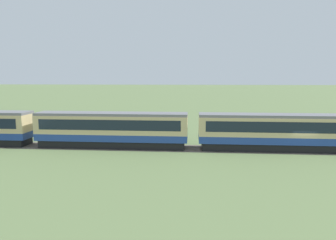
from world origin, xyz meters
The scene contains 3 objects.
ground_plane centered at (0.00, 0.00, 0.00)m, with size 600.00×600.00×0.00m, color #607547.
passenger_train centered at (-21.25, 0.69, 2.29)m, with size 94.53×3.01×4.13m.
railway_track centered at (-14.43, 0.69, 0.01)m, with size 147.39×3.60×0.04m.
Camera 1 is at (-12.08, -33.43, 8.23)m, focal length 32.00 mm.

